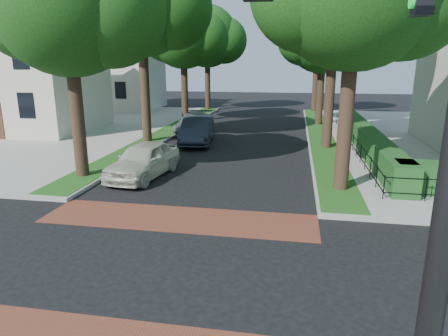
{
  "coord_description": "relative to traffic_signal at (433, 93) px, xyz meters",
  "views": [
    {
      "loc": [
        3.59,
        -8.58,
        5.0
      ],
      "look_at": [
        1.37,
        3.95,
        1.6
      ],
      "focal_mm": 32.0,
      "sensor_mm": 36.0,
      "label": 1
    }
  ],
  "objects": [
    {
      "name": "grass_strip_nw",
      "position": [
        -10.29,
        23.51,
        -4.55
      ],
      "size": [
        1.6,
        29.8,
        0.02
      ],
      "primitive_type": "cube",
      "color": "#214513",
      "rests_on": "sidewalk_nw"
    },
    {
      "name": "tree_right_mid",
      "position": [
        0.72,
        19.66,
        3.28
      ],
      "size": [
        8.25,
        7.09,
        11.22
      ],
      "color": "black",
      "rests_on": "sidewalk_ne"
    },
    {
      "name": "crosswalk_far",
      "position": [
        -4.89,
        7.61,
        -4.7
      ],
      "size": [
        9.0,
        2.2,
        0.01
      ],
      "primitive_type": "cube",
      "color": "brown",
      "rests_on": "ground"
    },
    {
      "name": "parked_car_rear",
      "position": [
        -8.47,
        23.73,
        -4.0
      ],
      "size": [
        2.1,
        4.93,
        1.42
      ],
      "primitive_type": "imported",
      "rotation": [
        0.0,
        0.0,
        -0.02
      ],
      "color": "slate",
      "rests_on": "ground"
    },
    {
      "name": "tree_left_mid",
      "position": [
        -10.28,
        19.66,
        3.64
      ],
      "size": [
        8.0,
        6.88,
        11.48
      ],
      "color": "black",
      "rests_on": "sidewalk_nw"
    },
    {
      "name": "tree_right_far",
      "position": [
        0.71,
        28.64,
        2.2
      ],
      "size": [
        7.25,
        6.23,
        9.74
      ],
      "color": "black",
      "rests_on": "sidewalk_ne"
    },
    {
      "name": "tree_left_near",
      "position": [
        -10.28,
        11.64,
        2.56
      ],
      "size": [
        7.5,
        6.45,
        10.2
      ],
      "color": "black",
      "rests_on": "sidewalk_nw"
    },
    {
      "name": "house_left_near",
      "position": [
        -20.38,
        22.41,
        0.33
      ],
      "size": [
        10.0,
        9.0,
        10.14
      ],
      "color": "beige",
      "rests_on": "sidewalk_nw"
    },
    {
      "name": "parked_car_middle",
      "position": [
        -7.26,
        19.89,
        -3.88
      ],
      "size": [
        2.38,
        5.23,
        1.66
      ],
      "primitive_type": "imported",
      "rotation": [
        0.0,
        0.0,
        0.13
      ],
      "color": "#202530",
      "rests_on": "ground"
    },
    {
      "name": "house_left_far",
      "position": [
        -20.38,
        36.41,
        0.33
      ],
      "size": [
        10.0,
        9.0,
        10.14
      ],
      "color": "beige",
      "rests_on": "sidewalk_nw"
    },
    {
      "name": "fence_main_road",
      "position": [
        2.01,
        19.41,
        -4.11
      ],
      "size": [
        0.06,
        18.0,
        0.9
      ],
      "primitive_type": null,
      "color": "black",
      "rests_on": "sidewalk_ne"
    },
    {
      "name": "grass_strip_ne",
      "position": [
        0.51,
        23.51,
        -4.55
      ],
      "size": [
        1.6,
        29.8,
        0.02
      ],
      "primitive_type": "cube",
      "color": "#214513",
      "rests_on": "sidewalk_ne"
    },
    {
      "name": "tree_left_back",
      "position": [
        -10.28,
        37.65,
        2.7
      ],
      "size": [
        7.75,
        6.66,
        10.44
      ],
      "color": "black",
      "rests_on": "sidewalk_nw"
    },
    {
      "name": "traffic_signal",
      "position": [
        0.0,
        0.0,
        0.0
      ],
      "size": [
        2.17,
        2.0,
        8.0
      ],
      "color": "black",
      "rests_on": "sidewalk_se"
    },
    {
      "name": "tree_right_back",
      "position": [
        0.72,
        37.64,
        2.56
      ],
      "size": [
        7.5,
        6.45,
        10.2
      ],
      "color": "black",
      "rests_on": "sidewalk_ne"
    },
    {
      "name": "tree_left_far",
      "position": [
        -10.29,
        28.63,
        2.41
      ],
      "size": [
        7.0,
        6.02,
        9.86
      ],
      "color": "black",
      "rests_on": "sidewalk_nw"
    },
    {
      "name": "ground",
      "position": [
        -4.89,
        4.41,
        -4.71
      ],
      "size": [
        120.0,
        120.0,
        0.0
      ],
      "primitive_type": "plane",
      "color": "black",
      "rests_on": "ground"
    },
    {
      "name": "hedge_main_road",
      "position": [
        2.81,
        19.41,
        -3.96
      ],
      "size": [
        1.0,
        18.0,
        1.2
      ],
      "primitive_type": "cube",
      "color": "#17451C",
      "rests_on": "sidewalk_ne"
    },
    {
      "name": "parked_car_front",
      "position": [
        -7.82,
        12.12,
        -3.92
      ],
      "size": [
        2.42,
        4.8,
        1.57
      ],
      "primitive_type": "imported",
      "rotation": [
        0.0,
        0.0,
        -0.13
      ],
      "color": "beige",
      "rests_on": "ground"
    }
  ]
}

